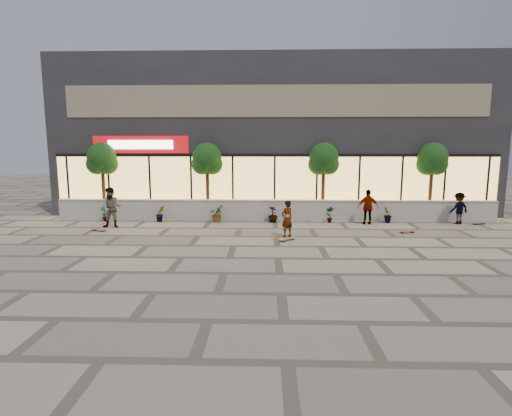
{
  "coord_description": "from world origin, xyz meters",
  "views": [
    {
      "loc": [
        -0.36,
        -12.93,
        3.7
      ],
      "look_at": [
        -0.82,
        2.61,
        1.3
      ],
      "focal_mm": 28.0,
      "sensor_mm": 36.0,
      "label": 1
    }
  ],
  "objects_px": {
    "tree_midwest": "(207,161)",
    "skateboard_right_far": "(479,223)",
    "tree_west": "(102,160)",
    "skater_center": "(287,219)",
    "skateboard_right_near": "(407,231)",
    "skateboard_center": "(287,239)",
    "skateboard_left": "(99,230)",
    "tree_mideast": "(324,161)",
    "tree_east": "(432,161)",
    "skater_right_near": "(368,207)",
    "skater_right_far": "(459,208)",
    "skater_left": "(112,208)"
  },
  "relations": [
    {
      "from": "tree_east",
      "to": "skateboard_left",
      "type": "xyz_separation_m",
      "value": [
        -15.81,
        -3.6,
        -2.91
      ]
    },
    {
      "from": "skater_right_far",
      "to": "skateboard_left",
      "type": "bearing_deg",
      "value": -8.76
    },
    {
      "from": "skater_right_near",
      "to": "skater_right_far",
      "type": "xyz_separation_m",
      "value": [
        4.4,
        0.24,
        -0.08
      ]
    },
    {
      "from": "skater_center",
      "to": "skateboard_right_far",
      "type": "distance_m",
      "value": 9.85
    },
    {
      "from": "tree_mideast",
      "to": "skateboard_right_far",
      "type": "bearing_deg",
      "value": -11.61
    },
    {
      "from": "skateboard_left",
      "to": "skateboard_right_far",
      "type": "distance_m",
      "value": 17.73
    },
    {
      "from": "skater_right_far",
      "to": "skateboard_left",
      "type": "distance_m",
      "value": 16.81
    },
    {
      "from": "skater_left",
      "to": "skateboard_right_near",
      "type": "xyz_separation_m",
      "value": [
        13.2,
        -0.76,
        -0.85
      ]
    },
    {
      "from": "skateboard_center",
      "to": "skateboard_left",
      "type": "relative_size",
      "value": 1.02
    },
    {
      "from": "tree_east",
      "to": "skateboard_center",
      "type": "bearing_deg",
      "value": -145.71
    },
    {
      "from": "skater_right_near",
      "to": "skateboard_left",
      "type": "relative_size",
      "value": 2.18
    },
    {
      "from": "tree_west",
      "to": "tree_east",
      "type": "relative_size",
      "value": 1.0
    },
    {
      "from": "tree_midwest",
      "to": "skateboard_left",
      "type": "xyz_separation_m",
      "value": [
        -4.31,
        -3.6,
        -2.91
      ]
    },
    {
      "from": "skater_right_far",
      "to": "tree_mideast",
      "type": "bearing_deg",
      "value": -28.71
    },
    {
      "from": "tree_midwest",
      "to": "skater_center",
      "type": "bearing_deg",
      "value": -48.67
    },
    {
      "from": "skateboard_right_near",
      "to": "skater_right_near",
      "type": "bearing_deg",
      "value": 110.72
    },
    {
      "from": "skater_center",
      "to": "tree_west",
      "type": "bearing_deg",
      "value": -63.45
    },
    {
      "from": "skater_left",
      "to": "skateboard_right_near",
      "type": "distance_m",
      "value": 13.25
    },
    {
      "from": "skater_right_near",
      "to": "skateboard_center",
      "type": "xyz_separation_m",
      "value": [
        -4.03,
        -3.54,
        -0.75
      ]
    },
    {
      "from": "tree_west",
      "to": "skater_right_near",
      "type": "bearing_deg",
      "value": -6.94
    },
    {
      "from": "skater_right_near",
      "to": "skateboard_center",
      "type": "height_order",
      "value": "skater_right_near"
    },
    {
      "from": "tree_mideast",
      "to": "tree_midwest",
      "type": "bearing_deg",
      "value": 180.0
    },
    {
      "from": "skater_left",
      "to": "skater_center",
      "type": "bearing_deg",
      "value": -16.18
    },
    {
      "from": "tree_west",
      "to": "tree_mideast",
      "type": "bearing_deg",
      "value": 0.0
    },
    {
      "from": "skater_center",
      "to": "tree_mideast",
      "type": "bearing_deg",
      "value": -152.87
    },
    {
      "from": "skateboard_left",
      "to": "tree_mideast",
      "type": "bearing_deg",
      "value": 37.37
    },
    {
      "from": "skateboard_center",
      "to": "skater_right_near",
      "type": "bearing_deg",
      "value": -0.38
    },
    {
      "from": "skater_right_near",
      "to": "skateboard_center",
      "type": "bearing_deg",
      "value": 42.82
    },
    {
      "from": "tree_west",
      "to": "skater_right_near",
      "type": "height_order",
      "value": "tree_west"
    },
    {
      "from": "skater_left",
      "to": "skateboard_left",
      "type": "relative_size",
      "value": 2.41
    },
    {
      "from": "skateboard_center",
      "to": "tree_west",
      "type": "bearing_deg",
      "value": 109.58
    },
    {
      "from": "skater_right_far",
      "to": "skateboard_right_near",
      "type": "height_order",
      "value": "skater_right_far"
    },
    {
      "from": "skateboard_left",
      "to": "skater_left",
      "type": "bearing_deg",
      "value": 87.97
    },
    {
      "from": "skater_right_far",
      "to": "skateboard_right_near",
      "type": "distance_m",
      "value": 3.88
    },
    {
      "from": "tree_midwest",
      "to": "tree_east",
      "type": "relative_size",
      "value": 1.0
    },
    {
      "from": "skater_right_near",
      "to": "tree_west",
      "type": "bearing_deg",
      "value": -5.37
    },
    {
      "from": "tree_west",
      "to": "skateboard_right_far",
      "type": "xyz_separation_m",
      "value": [
        18.8,
        -1.5,
        -2.91
      ]
    },
    {
      "from": "tree_west",
      "to": "skater_right_near",
      "type": "distance_m",
      "value": 13.71
    },
    {
      "from": "skater_center",
      "to": "skateboard_right_near",
      "type": "bearing_deg",
      "value": 151.93
    },
    {
      "from": "skater_left",
      "to": "skateboard_left",
      "type": "height_order",
      "value": "skater_left"
    },
    {
      "from": "tree_east",
      "to": "skateboard_center",
      "type": "distance_m",
      "value": 9.63
    },
    {
      "from": "tree_midwest",
      "to": "skater_right_near",
      "type": "relative_size",
      "value": 2.34
    },
    {
      "from": "skateboard_right_near",
      "to": "skateboard_center",
      "type": "bearing_deg",
      "value": -175.23
    },
    {
      "from": "skateboard_left",
      "to": "skateboard_right_far",
      "type": "height_order",
      "value": "skateboard_right_far"
    },
    {
      "from": "skater_left",
      "to": "skater_right_far",
      "type": "height_order",
      "value": "skater_left"
    },
    {
      "from": "tree_west",
      "to": "skater_center",
      "type": "height_order",
      "value": "tree_west"
    },
    {
      "from": "skater_center",
      "to": "skater_right_near",
      "type": "distance_m",
      "value": 4.91
    },
    {
      "from": "tree_east",
      "to": "skateboard_right_far",
      "type": "height_order",
      "value": "tree_east"
    },
    {
      "from": "skater_right_far",
      "to": "skateboard_center",
      "type": "distance_m",
      "value": 9.26
    },
    {
      "from": "tree_midwest",
      "to": "skateboard_right_far",
      "type": "height_order",
      "value": "tree_midwest"
    }
  ]
}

